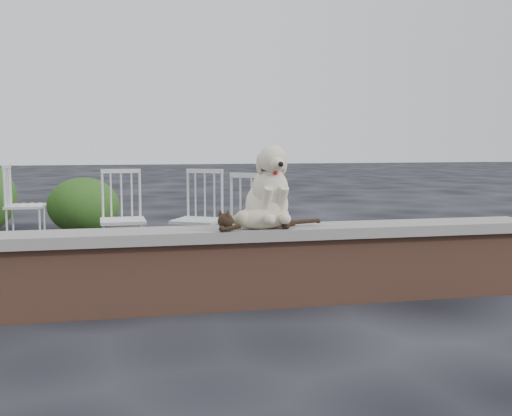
{
  "coord_description": "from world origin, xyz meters",
  "views": [
    {
      "loc": [
        -0.05,
        -4.28,
        1.19
      ],
      "look_at": [
        0.94,
        0.2,
        0.7
      ],
      "focal_mm": 42.42,
      "sensor_mm": 36.0,
      "label": 1
    }
  ],
  "objects": [
    {
      "name": "chair_b",
      "position": [
        -0.06,
        1.61,
        0.47
      ],
      "size": [
        0.58,
        0.58,
        0.94
      ],
      "primitive_type": null,
      "rotation": [
        0.0,
        0.0,
        0.04
      ],
      "color": "silver",
      "rests_on": "ground"
    },
    {
      "name": "dog",
      "position": [
        0.99,
        0.06,
        0.89
      ],
      "size": [
        0.45,
        0.57,
        0.61
      ],
      "primitive_type": null,
      "rotation": [
        0.0,
        0.0,
        0.1
      ],
      "color": "beige",
      "rests_on": "capstone"
    },
    {
      "name": "ground",
      "position": [
        0.0,
        0.0,
        0.0
      ],
      "size": [
        60.0,
        60.0,
        0.0
      ],
      "primitive_type": "plane",
      "color": "black",
      "rests_on": "ground"
    },
    {
      "name": "brick_wall",
      "position": [
        0.0,
        0.0,
        0.25
      ],
      "size": [
        6.0,
        0.3,
        0.5
      ],
      "primitive_type": "cube",
      "color": "brown",
      "rests_on": "ground"
    },
    {
      "name": "capstone",
      "position": [
        0.0,
        0.0,
        0.54
      ],
      "size": [
        6.2,
        0.4,
        0.08
      ],
      "primitive_type": "cube",
      "color": "slate",
      "rests_on": "brick_wall"
    },
    {
      "name": "chair_e",
      "position": [
        -1.18,
        3.23,
        0.47
      ],
      "size": [
        0.57,
        0.57,
        0.94
      ],
      "primitive_type": null,
      "rotation": [
        0.0,
        0.0,
        1.55
      ],
      "color": "silver",
      "rests_on": "ground"
    },
    {
      "name": "cat",
      "position": [
        0.91,
        -0.09,
        0.66
      ],
      "size": [
        0.97,
        0.33,
        0.16
      ],
      "primitive_type": null,
      "rotation": [
        0.0,
        0.0,
        0.1
      ],
      "color": "tan",
      "rests_on": "capstone"
    },
    {
      "name": "chair_d",
      "position": [
        0.64,
        1.46,
        0.47
      ],
      "size": [
        0.76,
        0.76,
        0.94
      ],
      "primitive_type": null,
      "rotation": [
        0.0,
        0.0,
        -0.51
      ],
      "color": "silver",
      "rests_on": "ground"
    },
    {
      "name": "chair_c",
      "position": [
        1.1,
        0.9,
        0.47
      ],
      "size": [
        0.76,
        0.76,
        0.94
      ],
      "primitive_type": null,
      "rotation": [
        0.0,
        0.0,
        2.66
      ],
      "color": "silver",
      "rests_on": "ground"
    }
  ]
}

